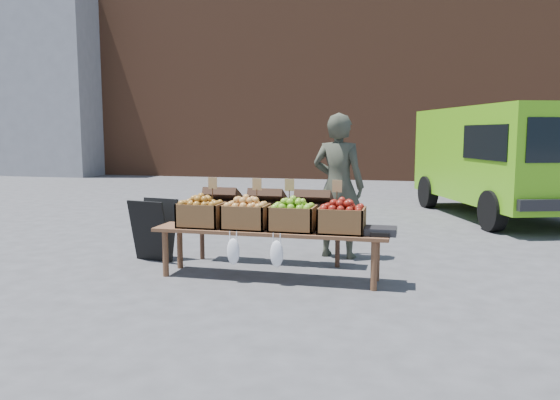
% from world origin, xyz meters
% --- Properties ---
extents(ground, '(80.00, 80.00, 0.00)m').
position_xyz_m(ground, '(0.00, 0.00, 0.00)').
color(ground, '#444446').
extents(brick_building, '(24.00, 4.00, 10.00)m').
position_xyz_m(brick_building, '(0.00, 15.00, 5.00)').
color(brick_building, brown).
rests_on(brick_building, ground).
extents(grey_building, '(8.00, 3.00, 7.00)m').
position_xyz_m(grey_building, '(-14.00, 13.00, 3.50)').
color(grey_building, gray).
rests_on(grey_building, ground).
extents(delivery_van, '(3.68, 5.27, 2.15)m').
position_xyz_m(delivery_van, '(3.66, 5.17, 1.08)').
color(delivery_van, '#5DB315').
rests_on(delivery_van, ground).
extents(vendor, '(0.77, 0.58, 1.92)m').
position_xyz_m(vendor, '(0.98, 0.89, 0.96)').
color(vendor, '#36392D').
rests_on(vendor, ground).
extents(chalkboard_sign, '(0.58, 0.38, 0.82)m').
position_xyz_m(chalkboard_sign, '(-1.33, 0.11, 0.41)').
color(chalkboard_sign, black).
rests_on(chalkboard_sign, ground).
extents(back_table, '(2.10, 0.44, 1.04)m').
position_xyz_m(back_table, '(0.16, 0.33, 0.52)').
color(back_table, '#392318').
rests_on(back_table, ground).
extents(display_bench, '(2.70, 0.56, 0.57)m').
position_xyz_m(display_bench, '(0.38, -0.39, 0.28)').
color(display_bench, brown).
rests_on(display_bench, ground).
extents(crate_golden_apples, '(0.50, 0.40, 0.28)m').
position_xyz_m(crate_golden_apples, '(-0.45, -0.39, 0.71)').
color(crate_golden_apples, '#AA6F24').
rests_on(crate_golden_apples, display_bench).
extents(crate_russet_pears, '(0.50, 0.40, 0.28)m').
position_xyz_m(crate_russet_pears, '(0.10, -0.39, 0.71)').
color(crate_russet_pears, gold).
rests_on(crate_russet_pears, display_bench).
extents(crate_red_apples, '(0.50, 0.40, 0.28)m').
position_xyz_m(crate_red_apples, '(0.65, -0.39, 0.71)').
color(crate_red_apples, '#4F7D1E').
rests_on(crate_red_apples, display_bench).
extents(crate_green_apples, '(0.50, 0.40, 0.28)m').
position_xyz_m(crate_green_apples, '(1.20, -0.39, 0.71)').
color(crate_green_apples, '#680402').
rests_on(crate_green_apples, display_bench).
extents(weighing_scale, '(0.34, 0.30, 0.08)m').
position_xyz_m(weighing_scale, '(1.63, -0.39, 0.61)').
color(weighing_scale, black).
rests_on(weighing_scale, display_bench).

